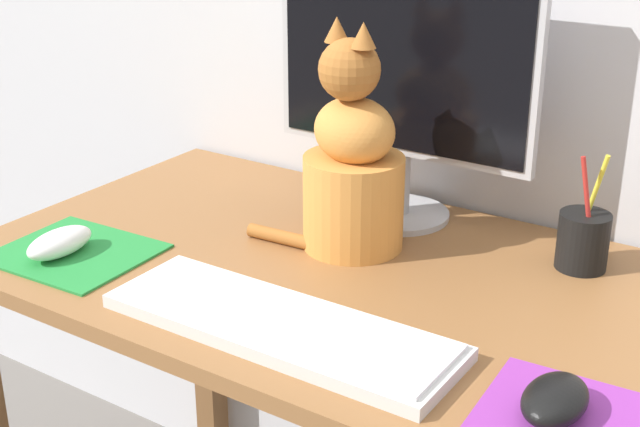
# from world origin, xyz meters

# --- Properties ---
(desk) EXTENTS (1.13, 0.64, 0.76)m
(desk) POSITION_xyz_m (0.00, 0.00, 0.63)
(desk) COLOR brown
(desk) RESTS_ON ground_plane
(monitor) EXTENTS (0.45, 0.17, 0.44)m
(monitor) POSITION_xyz_m (-0.04, 0.22, 1.00)
(monitor) COLOR #B2B2B7
(monitor) RESTS_ON desk
(keyboard) EXTENTS (0.48, 0.15, 0.02)m
(keyboard) POSITION_xyz_m (0.02, -0.20, 0.77)
(keyboard) COLOR silver
(keyboard) RESTS_ON desk
(mousepad_left) EXTENTS (0.23, 0.20, 0.00)m
(mousepad_left) POSITION_xyz_m (-0.38, -0.18, 0.76)
(mousepad_left) COLOR #238438
(mousepad_left) RESTS_ON desk
(mousepad_right) EXTENTS (0.20, 0.18, 0.00)m
(mousepad_right) POSITION_xyz_m (0.39, -0.18, 0.76)
(mousepad_right) COLOR purple
(mousepad_right) RESTS_ON desk
(computer_mouse_left) EXTENTS (0.06, 0.11, 0.04)m
(computer_mouse_left) POSITION_xyz_m (-0.39, -0.19, 0.78)
(computer_mouse_left) COLOR white
(computer_mouse_left) RESTS_ON mousepad_left
(computer_mouse_right) EXTENTS (0.07, 0.10, 0.04)m
(computer_mouse_right) POSITION_xyz_m (0.37, -0.18, 0.78)
(computer_mouse_right) COLOR black
(computer_mouse_right) RESTS_ON mousepad_right
(cat) EXTENTS (0.25, 0.19, 0.35)m
(cat) POSITION_xyz_m (-0.05, 0.08, 0.89)
(cat) COLOR #D6893D
(cat) RESTS_ON desk
(pen_cup) EXTENTS (0.07, 0.07, 0.17)m
(pen_cup) POSITION_xyz_m (0.27, 0.20, 0.80)
(pen_cup) COLOR black
(pen_cup) RESTS_ON desk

